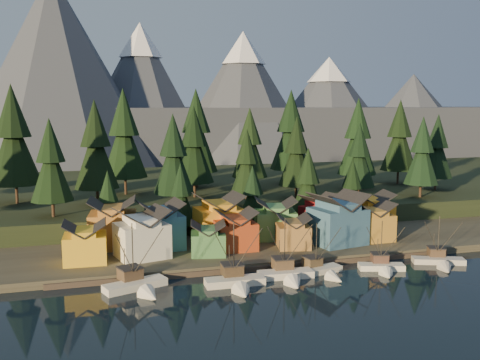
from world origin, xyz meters
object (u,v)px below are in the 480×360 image
object	(u,v)px
boat_6	(440,256)
house_front_0	(85,241)
boat_4	(322,265)
boat_5	(383,261)
boat_3	(287,267)
house_front_1	(142,232)
house_back_0	(113,222)
house_back_1	(160,224)
boat_1	(138,277)
boat_2	(236,274)

from	to	relation	value
boat_6	house_front_0	bearing A→B (deg)	-172.41
boat_4	house_front_0	world-z (taller)	boat_4
boat_5	boat_4	bearing A→B (deg)	-168.37
boat_4	boat_5	distance (m)	12.17
boat_3	house_front_1	world-z (taller)	house_front_1
boat_6	house_back_0	size ratio (longest dim) A/B	1.04
house_front_0	house_back_1	size ratio (longest dim) A/B	0.82
boat_1	boat_3	size ratio (longest dim) A/B	1.03
boat_1	house_front_1	xyz separation A→B (m)	(2.16, 15.12, 4.20)
boat_5	house_front_1	distance (m)	46.81
house_back_0	house_back_1	distance (m)	10.14
boat_1	house_front_1	distance (m)	15.84
boat_2	house_front_0	distance (m)	30.63
house_back_0	house_back_1	bearing A→B (deg)	-13.33
boat_5	house_front_0	size ratio (longest dim) A/B	1.29
boat_2	boat_6	world-z (taller)	boat_2
boat_1	house_front_0	size ratio (longest dim) A/B	1.55
boat_3	house_back_0	world-z (taller)	house_back_0
house_back_0	boat_6	bearing A→B (deg)	-16.12
house_front_1	house_back_0	distance (m)	10.49
house_back_0	house_back_1	world-z (taller)	house_back_0
boat_2	boat_4	bearing A→B (deg)	8.34
boat_1	boat_5	size ratio (longest dim) A/B	1.20
boat_3	house_back_0	distance (m)	39.27
boat_1	boat_2	distance (m)	16.74
boat_1	boat_6	distance (m)	58.54
boat_2	house_front_1	world-z (taller)	boat_2
boat_5	house_back_0	distance (m)	55.29
boat_2	house_back_0	world-z (taller)	house_back_0
boat_1	boat_3	bearing A→B (deg)	-22.87
boat_4	house_back_1	size ratio (longest dim) A/B	1.09
boat_5	house_back_1	distance (m)	45.30
boat_4	house_back_1	distance (m)	34.76
boat_2	boat_4	xyz separation A→B (m)	(16.99, 2.15, -0.46)
boat_1	house_back_1	bearing A→B (deg)	52.54
boat_3	boat_2	bearing A→B (deg)	-168.38
boat_1	boat_5	world-z (taller)	boat_1
boat_3	boat_5	world-z (taller)	boat_3
boat_2	boat_3	xyz separation A→B (m)	(9.93, 1.43, -0.04)
boat_3	house_front_1	xyz separation A→B (m)	(-24.28, 16.48, 4.23)
boat_2	boat_3	bearing A→B (deg)	9.31
house_back_1	boat_5	bearing A→B (deg)	-36.56
house_front_1	boat_4	bearing A→B (deg)	-41.19
boat_5	house_back_1	bearing A→B (deg)	166.55
house_front_1	house_back_0	size ratio (longest dim) A/B	1.07
boat_6	house_front_0	distance (m)	69.03
boat_5	house_front_0	bearing A→B (deg)	179.88
boat_2	boat_5	xyz separation A→B (m)	(29.11, 1.11, -0.35)
boat_4	boat_5	xyz separation A→B (m)	(12.12, -1.04, 0.11)
house_front_1	boat_5	bearing A→B (deg)	-35.63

